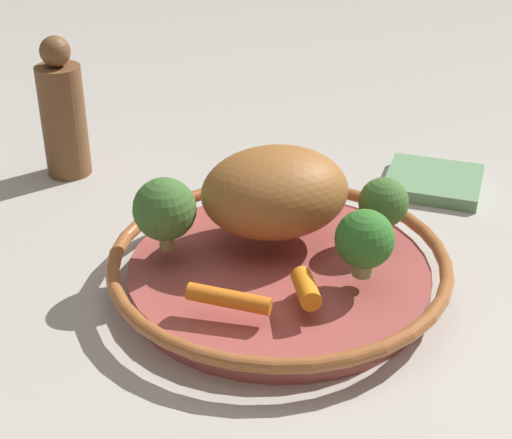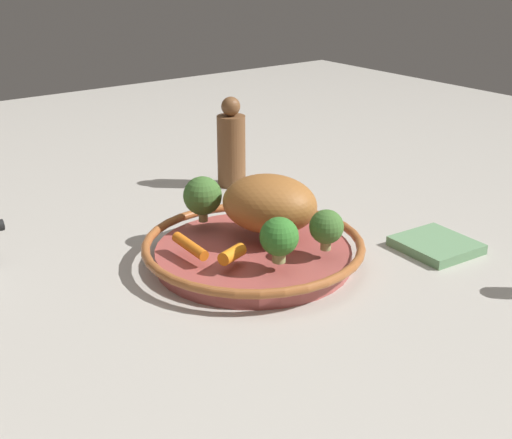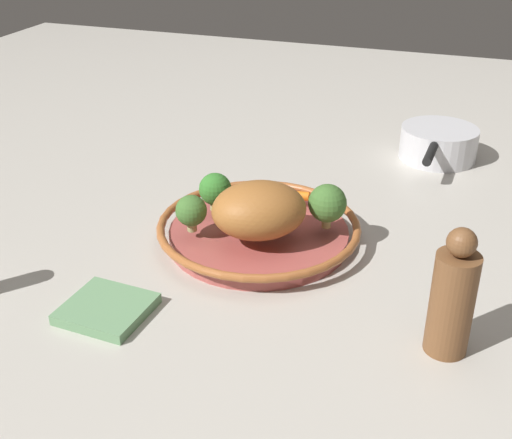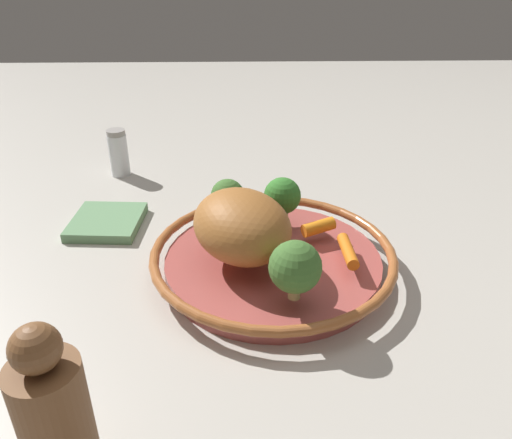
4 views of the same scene
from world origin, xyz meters
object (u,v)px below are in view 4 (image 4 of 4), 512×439
(broccoli_floret_small, at_px, (282,196))
(roast_chicken_piece, at_px, (242,226))
(baby_carrot_right, at_px, (348,251))
(pepper_mill, at_px, (57,426))
(dish_towel, at_px, (107,222))
(baby_carrot_near_rim, at_px, (318,227))
(serving_bowl, at_px, (273,259))
(salt_shaker, at_px, (118,153))
(broccoli_floret_edge, at_px, (295,267))
(broccoli_floret_large, at_px, (228,196))

(broccoli_floret_small, bearing_deg, roast_chicken_piece, 148.76)
(baby_carrot_right, height_order, pepper_mill, pepper_mill)
(roast_chicken_piece, distance_m, dish_towel, 0.25)
(baby_carrot_near_rim, xyz_separation_m, dish_towel, (0.09, 0.30, -0.04))
(dish_towel, bearing_deg, serving_bowl, -117.34)
(roast_chicken_piece, height_order, pepper_mill, pepper_mill)
(salt_shaker, bearing_deg, broccoli_floret_small, -130.81)
(broccoli_floret_edge, xyz_separation_m, salt_shaker, (0.41, 0.27, -0.03))
(roast_chicken_piece, bearing_deg, broccoli_floret_small, -31.24)
(baby_carrot_near_rim, distance_m, pepper_mill, 0.40)
(salt_shaker, height_order, pepper_mill, pepper_mill)
(roast_chicken_piece, height_order, baby_carrot_right, roast_chicken_piece)
(broccoli_floret_large, height_order, dish_towel, broccoli_floret_large)
(serving_bowl, distance_m, salt_shaker, 0.40)
(broccoli_floret_small, distance_m, broccoli_floret_large, 0.07)
(baby_carrot_right, xyz_separation_m, salt_shaker, (0.33, 0.34, -0.00))
(baby_carrot_right, relative_size, broccoli_floret_small, 1.14)
(serving_bowl, xyz_separation_m, pepper_mill, (-0.29, 0.17, 0.05))
(roast_chicken_piece, relative_size, broccoli_floret_edge, 2.01)
(broccoli_floret_small, height_order, broccoli_floret_large, broccoli_floret_small)
(serving_bowl, height_order, roast_chicken_piece, roast_chicken_piece)
(broccoli_floret_large, bearing_deg, broccoli_floret_small, -95.55)
(salt_shaker, bearing_deg, serving_bowl, -140.53)
(roast_chicken_piece, relative_size, pepper_mill, 0.84)
(serving_bowl, height_order, dish_towel, serving_bowl)
(baby_carrot_right, relative_size, salt_shaker, 0.82)
(baby_carrot_near_rim, distance_m, broccoli_floret_small, 0.06)
(baby_carrot_right, bearing_deg, broccoli_floret_edge, 137.80)
(serving_bowl, xyz_separation_m, broccoli_floret_small, (0.08, -0.02, 0.05))
(broccoli_floret_large, distance_m, dish_towel, 0.19)
(broccoli_floret_edge, height_order, pepper_mill, pepper_mill)
(baby_carrot_near_rim, height_order, baby_carrot_right, baby_carrot_near_rim)
(baby_carrot_right, relative_size, broccoli_floret_large, 1.23)
(broccoli_floret_edge, relative_size, pepper_mill, 0.42)
(broccoli_floret_edge, bearing_deg, pepper_mill, 135.97)
(serving_bowl, relative_size, broccoli_floret_small, 5.11)
(broccoli_floret_edge, xyz_separation_m, dish_towel, (0.22, 0.25, -0.07))
(serving_bowl, distance_m, baby_carrot_near_rim, 0.08)
(pepper_mill, relative_size, dish_towel, 1.57)
(roast_chicken_piece, bearing_deg, broccoli_floret_large, 11.34)
(serving_bowl, distance_m, broccoli_floret_edge, 0.11)
(serving_bowl, bearing_deg, broccoli_floret_large, 34.73)
(baby_carrot_near_rim, distance_m, broccoli_floret_large, 0.13)
(salt_shaker, bearing_deg, pepper_mill, -171.69)
(roast_chicken_piece, relative_size, broccoli_floret_small, 2.26)
(broccoli_floret_large, relative_size, dish_towel, 0.54)
(broccoli_floret_small, bearing_deg, dish_towel, 79.53)
(serving_bowl, height_order, pepper_mill, pepper_mill)
(dish_towel, bearing_deg, broccoli_floret_small, -100.47)
(broccoli_floret_large, bearing_deg, baby_carrot_right, -125.07)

